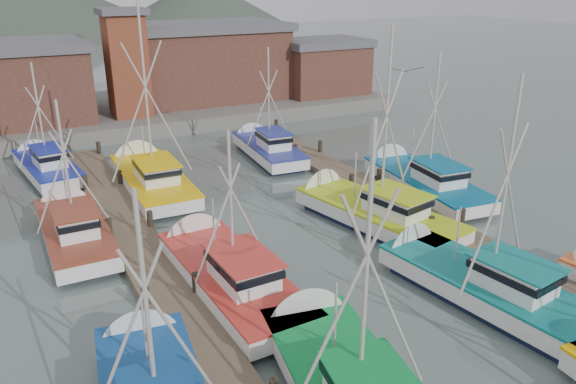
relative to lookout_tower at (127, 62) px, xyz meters
name	(u,v)px	position (x,y,z in m)	size (l,w,h in m)	color
ground	(395,324)	(2.00, -33.00, -5.55)	(260.00, 260.00, 0.00)	#4A5855
dock_left	(180,314)	(-5.00, -28.96, -5.34)	(2.30, 46.00, 1.50)	brown
dock_right	(459,238)	(9.00, -28.96, -5.34)	(2.30, 46.00, 1.50)	brown
quay	(144,110)	(2.00, 4.00, -4.95)	(44.00, 16.00, 1.20)	slate
shed_left	(5,83)	(-9.00, 2.00, -1.21)	(12.72, 8.48, 6.20)	brown
shed_center	(204,61)	(8.00, 4.00, -0.86)	(14.84, 9.54, 6.90)	brown
shed_right	(322,66)	(19.00, 1.00, -1.71)	(8.48, 6.36, 5.20)	brown
lookout_tower	(127,62)	(0.00, 0.00, 0.00)	(3.60, 3.60, 8.50)	brown
boat_5	(474,281)	(6.01, -32.87, -4.87)	(4.29, 9.87, 9.88)	#0F1735
boat_8	(226,273)	(-2.57, -27.62, -4.87)	(3.51, 9.99, 7.80)	#0F1735
boat_9	(369,211)	(6.44, -25.00, -4.86)	(5.02, 10.41, 10.94)	#0F1735
boat_10	(73,228)	(-7.53, -20.17, -4.87)	(3.31, 8.99, 7.85)	#0F1735
boat_11	(420,180)	(11.88, -22.55, -4.87)	(4.03, 10.05, 9.21)	#0F1735
boat_12	(151,177)	(-2.30, -14.61, -4.86)	(4.78, 10.42, 12.03)	#0F1735
boat_13	(266,148)	(6.59, -12.19, -4.87)	(3.41, 8.92, 8.46)	#0F1735
boat_14	(46,166)	(-7.72, -9.31, -4.87)	(3.71, 8.74, 8.01)	#0F1735
gull_far	(408,70)	(6.23, -27.49, 2.73)	(1.52, 0.66, 0.24)	gray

